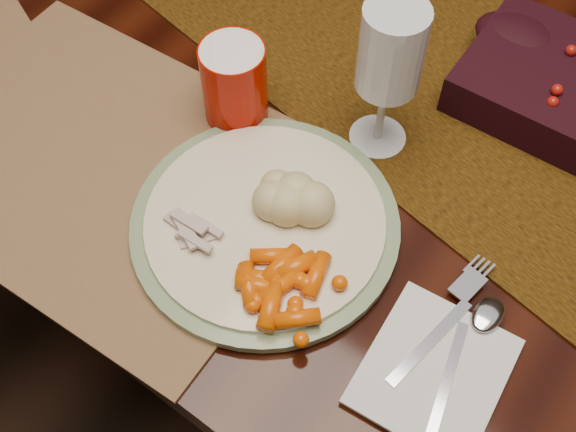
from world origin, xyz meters
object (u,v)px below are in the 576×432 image
Objects in this scene: dinner_plate at (265,223)px; wine_glass at (386,81)px; dining_table at (401,244)px; turkey_shreds at (190,229)px; napkin at (434,371)px; placemat_main at (105,166)px; red_cup at (234,84)px; baby_carrots at (277,282)px; mashed_potatoes at (292,193)px.

wine_glass is at bearing 80.47° from dinner_plate.
turkey_shreds is at bearing -107.47° from dining_table.
turkey_shreds is 0.45× the size of napkin.
red_cup reaches higher than placemat_main.
baby_carrots is (0.00, -0.35, 0.40)m from dining_table.
dining_table is 6.06× the size of dinner_plate.
dinner_plate is at bearing -99.53° from wine_glass.
placemat_main is at bearing -136.16° from wine_glass.
turkey_shreds reaches higher than placemat_main.
wine_glass is (0.03, 0.18, 0.09)m from dinner_plate.
red_cup reaches higher than dining_table.
red_cup reaches higher than turkey_shreds.
placemat_main is at bearing 175.85° from napkin.
napkin is (0.18, 0.02, -0.02)m from baby_carrots.
wine_glass is (0.16, 0.07, 0.04)m from red_cup.
placemat_main is at bearing 176.72° from baby_carrots.
wine_glass reaches higher than dinner_plate.
dinner_plate is at bearing 166.37° from napkin.
placemat_main is 4.85× the size of baby_carrots.
dinner_plate is 0.18m from red_cup.
dinner_plate is 1.51× the size of wine_glass.
turkey_shreds is (-0.11, -0.35, 0.40)m from dining_table.
mashed_potatoes is at bearing 157.85° from napkin.
wine_glass is at bearing 40.96° from placemat_main.
wine_glass is (0.09, 0.24, 0.07)m from turkey_shreds.
placemat_main is 1.65× the size of dinner_plate.
dinner_plate is at bearing 8.80° from placemat_main.
dinner_plate is at bearing -111.64° from mashed_potatoes.
dinner_plate is 4.38× the size of turkey_shreds.
dining_table is 0.53m from baby_carrots.
placemat_main is 0.21m from dinner_plate.
turkey_shreds is (-0.07, -0.09, -0.02)m from mashed_potatoes.
turkey_shreds is 0.64× the size of red_cup.
baby_carrots is 0.51× the size of wine_glass.
turkey_shreds reaches higher than dinner_plate.
dinner_plate is 2.94× the size of baby_carrots.
turkey_shreds is at bearing 179.74° from napkin.
placemat_main is 5.56× the size of mashed_potatoes.
baby_carrots reaches higher than dinner_plate.
napkin is at bearing -17.13° from mashed_potatoes.
baby_carrots is at bearing -41.98° from red_cup.
dinner_plate is 0.21m from wine_glass.
wine_glass reaches higher than baby_carrots.
baby_carrots is 1.49× the size of turkey_shreds.
dinner_plate is 0.24m from napkin.
mashed_potatoes is 0.16m from red_cup.
red_cup is at bearing 150.93° from mashed_potatoes.
mashed_potatoes is 0.83× the size of red_cup.
napkin is (0.44, 0.01, 0.00)m from placemat_main.
mashed_potatoes is 1.30× the size of turkey_shreds.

